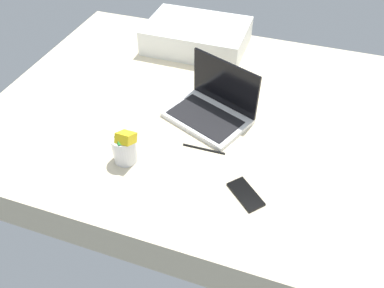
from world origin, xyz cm
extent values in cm
cube|color=beige|center=(0.00, 0.00, 9.00)|extent=(180.00, 140.00, 18.00)
cube|color=silver|center=(5.64, -8.09, 19.00)|extent=(39.35, 34.04, 2.00)
cube|color=black|center=(5.05, -9.48, 20.20)|extent=(33.33, 26.95, 0.40)
cube|color=black|center=(9.92, 2.04, 30.50)|extent=(30.78, 13.77, 21.00)
cylinder|color=silver|center=(-16.69, -39.88, 23.50)|extent=(9.00, 9.00, 11.00)
cube|color=#268C33|center=(-17.62, -39.57, 21.07)|extent=(5.59, 5.72, 4.42)
cube|color=orange|center=(-18.21, -38.26, 22.81)|extent=(6.31, 5.83, 5.44)
cube|color=blue|center=(-16.28, -37.64, 24.55)|extent=(5.98, 5.24, 3.90)
cube|color=yellow|center=(-16.37, -40.10, 26.30)|extent=(6.35, 8.12, 7.18)
cube|color=#268C33|center=(-16.57, -40.73, 28.04)|extent=(7.54, 6.81, 6.85)
cube|color=yellow|center=(-15.15, -40.12, 29.78)|extent=(6.60, 7.53, 6.34)
cube|color=black|center=(29.94, -42.22, 18.40)|extent=(14.90, 14.49, 0.80)
cube|color=white|center=(-17.23, 48.00, 24.50)|extent=(52.00, 36.00, 13.00)
cube|color=black|center=(9.66, -25.72, 18.30)|extent=(17.01, 0.85, 0.60)
camera|label=1|loc=(37.52, -122.94, 119.67)|focal=34.50mm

